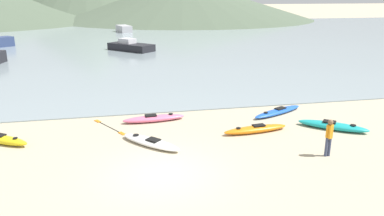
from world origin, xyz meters
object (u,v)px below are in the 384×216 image
object	(u,v)px
kayak_on_sand_0	(3,140)
kayak_on_sand_4	(256,129)
kayak_on_sand_3	(333,126)
person_near_foreground	(329,135)
kayak_on_sand_2	(154,118)
kayak_on_sand_1	(278,111)
kayak_on_sand_5	(151,142)
moored_boat_2	(131,46)
moored_boat_1	(124,29)
loose_paddle	(109,127)

from	to	relation	value
kayak_on_sand_0	kayak_on_sand_4	bearing A→B (deg)	-4.97
kayak_on_sand_4	kayak_on_sand_3	bearing A→B (deg)	-5.49
person_near_foreground	kayak_on_sand_2	bearing A→B (deg)	138.26
kayak_on_sand_2	kayak_on_sand_1	bearing A→B (deg)	-1.32
kayak_on_sand_5	moored_boat_2	size ratio (longest dim) A/B	0.52
kayak_on_sand_4	person_near_foreground	xyz separation A→B (m)	(1.85, -3.13, 0.73)
kayak_on_sand_3	moored_boat_2	world-z (taller)	moored_boat_2
person_near_foreground	moored_boat_2	world-z (taller)	person_near_foreground
kayak_on_sand_5	moored_boat_2	distance (m)	27.91
kayak_on_sand_0	person_near_foreground	size ratio (longest dim) A/B	1.66
kayak_on_sand_0	kayak_on_sand_5	size ratio (longest dim) A/B	0.91
kayak_on_sand_2	moored_boat_1	xyz separation A→B (m)	(0.08, 46.11, 0.44)
loose_paddle	kayak_on_sand_5	bearing A→B (deg)	-56.36
kayak_on_sand_0	kayak_on_sand_5	bearing A→B (deg)	-13.56
kayak_on_sand_0	kayak_on_sand_2	world-z (taller)	kayak_on_sand_0
kayak_on_sand_3	kayak_on_sand_5	xyz separation A→B (m)	(-8.81, -0.17, -0.04)
moored_boat_1	loose_paddle	bearing A→B (deg)	-92.87
kayak_on_sand_0	kayak_on_sand_4	size ratio (longest dim) A/B	0.79
kayak_on_sand_1	person_near_foreground	xyz separation A→B (m)	(-0.37, -5.53, 0.75)
kayak_on_sand_0	kayak_on_sand_4	xyz separation A→B (m)	(11.32, -0.98, -0.02)
kayak_on_sand_5	person_near_foreground	world-z (taller)	person_near_foreground
kayak_on_sand_2	kayak_on_sand_3	bearing A→B (deg)	-19.37
kayak_on_sand_3	kayak_on_sand_5	distance (m)	8.81
kayak_on_sand_0	moored_boat_2	bearing A→B (deg)	75.34
moored_boat_2	kayak_on_sand_5	bearing A→B (deg)	-91.21
kayak_on_sand_5	moored_boat_2	world-z (taller)	moored_boat_2
kayak_on_sand_0	kayak_on_sand_5	world-z (taller)	kayak_on_sand_0
kayak_on_sand_3	moored_boat_1	size ratio (longest dim) A/B	0.70
kayak_on_sand_0	kayak_on_sand_2	xyz separation A→B (m)	(6.79, 1.58, -0.02)
person_near_foreground	loose_paddle	bearing A→B (deg)	148.69
kayak_on_sand_1	kayak_on_sand_2	size ratio (longest dim) A/B	1.07
moored_boat_1	loose_paddle	size ratio (longest dim) A/B	1.74
kayak_on_sand_5	kayak_on_sand_1	bearing A→B (deg)	22.16
kayak_on_sand_0	moored_boat_1	bearing A→B (deg)	81.80
kayak_on_sand_2	moored_boat_1	world-z (taller)	moored_boat_1
kayak_on_sand_4	moored_boat_1	world-z (taller)	moored_boat_1
kayak_on_sand_0	moored_boat_2	distance (m)	27.27
kayak_on_sand_5	loose_paddle	world-z (taller)	kayak_on_sand_5
kayak_on_sand_3	kayak_on_sand_4	size ratio (longest dim) A/B	0.93
kayak_on_sand_2	person_near_foreground	distance (m)	8.57
kayak_on_sand_4	kayak_on_sand_5	distance (m)	5.03
moored_boat_2	kayak_on_sand_2	bearing A→B (deg)	-90.24
kayak_on_sand_3	kayak_on_sand_0	bearing A→B (deg)	174.90
kayak_on_sand_2	kayak_on_sand_5	world-z (taller)	kayak_on_sand_2
kayak_on_sand_4	kayak_on_sand_5	xyz separation A→B (m)	(-5.01, -0.54, -0.02)
moored_boat_2	loose_paddle	bearing A→B (deg)	-95.33
kayak_on_sand_2	kayak_on_sand_0	bearing A→B (deg)	-166.94
person_near_foreground	moored_boat_2	size ratio (longest dim) A/B	0.28
kayak_on_sand_0	person_near_foreground	world-z (taller)	person_near_foreground
kayak_on_sand_2	moored_boat_2	xyz separation A→B (m)	(0.10, 24.80, 0.36)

